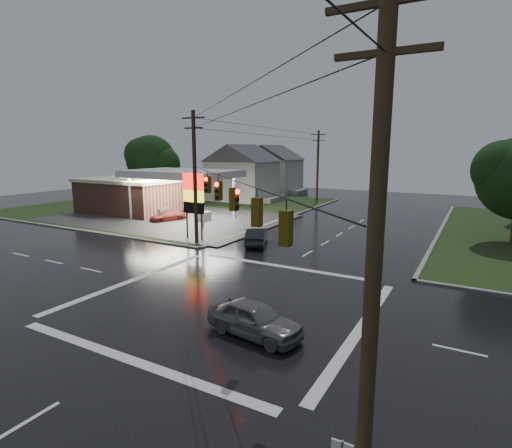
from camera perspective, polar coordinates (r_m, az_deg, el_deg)
The scene contains 14 objects.
ground at distance 21.74m, azimuth -3.80°, elevation -10.82°, with size 120.00×120.00×0.00m, color black.
grass_nw at distance 57.27m, azimuth -11.47°, elevation 2.58°, with size 36.00×36.00×0.08m, color black.
gas_station at distance 52.16m, azimuth -15.81°, elevation 4.38°, with size 26.20×18.00×5.60m.
pylon_sign at distance 35.11m, azimuth -8.93°, elevation 4.13°, with size 2.00×0.35×6.00m.
utility_pole_nw at distance 33.56m, azimuth -8.72°, elevation 6.77°, with size 2.20×0.32×11.00m.
utility_pole_se at distance 7.90m, azimuth 16.44°, elevation -6.39°, with size 2.20×0.32×11.00m.
utility_pole_n at distance 58.69m, azimuth 8.80°, elevation 8.19°, with size 2.20×0.32×10.50m.
traffic_signals at distance 20.25m, azimuth -4.02°, elevation 6.47°, with size 26.87×26.87×1.47m.
house_near at distance 61.95m, azimuth -1.94°, elevation 7.45°, with size 11.05×8.48×8.60m.
house_far at distance 72.91m, azimuth 2.32°, elevation 7.95°, with size 11.05×8.48×8.60m.
tree_nw_behind at distance 64.97m, azimuth -14.67°, elevation 8.83°, with size 8.93×7.60×10.00m.
car_north at distance 33.52m, azimuth 0.11°, elevation -1.74°, with size 1.55×4.43×1.46m, color #22262A.
car_crossing at distance 17.68m, azimuth -0.22°, elevation -13.38°, with size 1.78×4.43×1.51m, color slate.
car_pump at distance 45.34m, azimuth -12.53°, elevation 1.12°, with size 1.66×4.08×1.18m, color maroon.
Camera 1 is at (11.10, -16.89, 7.99)m, focal length 28.00 mm.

